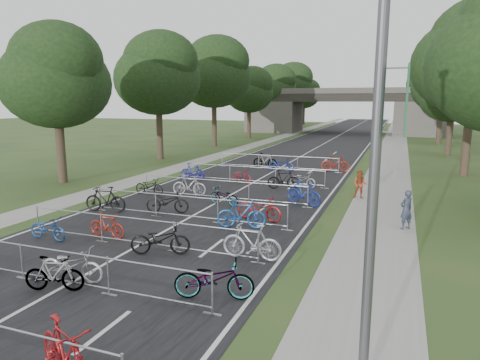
# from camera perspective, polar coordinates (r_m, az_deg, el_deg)

# --- Properties ---
(road) EXTENTS (11.00, 140.00, 0.01)m
(road) POSITION_cam_1_polar(r_m,az_deg,el_deg) (56.21, 11.67, 5.06)
(road) COLOR black
(road) RESTS_ON ground
(sidewalk_right) EXTENTS (3.00, 140.00, 0.01)m
(sidewalk_right) POSITION_cam_1_polar(r_m,az_deg,el_deg) (55.54, 19.87, 4.58)
(sidewalk_right) COLOR gray
(sidewalk_right) RESTS_ON ground
(sidewalk_left) EXTENTS (2.00, 140.00, 0.01)m
(sidewalk_left) POSITION_cam_1_polar(r_m,az_deg,el_deg) (57.84, 4.28, 5.40)
(sidewalk_left) COLOR gray
(sidewalk_left) RESTS_ON ground
(lane_markings) EXTENTS (0.12, 140.00, 0.00)m
(lane_markings) POSITION_cam_1_polar(r_m,az_deg,el_deg) (56.21, 11.67, 5.05)
(lane_markings) COLOR silver
(lane_markings) RESTS_ON ground
(overpass_bridge) EXTENTS (31.00, 8.00, 7.05)m
(overpass_bridge) POSITION_cam_1_polar(r_m,az_deg,el_deg) (70.84, 13.72, 8.93)
(overpass_bridge) COLOR #494741
(overpass_bridge) RESTS_ON ground
(lamppost) EXTENTS (0.61, 0.65, 8.21)m
(lamppost) POSITION_cam_1_polar(r_m,az_deg,el_deg) (7.36, 17.83, 2.87)
(lamppost) COLOR #4C4C51
(lamppost) RESTS_ON ground
(tree_left_0) EXTENTS (6.72, 6.72, 10.25)m
(tree_left_0) POSITION_cam_1_polar(r_m,az_deg,el_deg) (29.23, -23.35, 12.26)
(tree_left_0) COLOR #33261C
(tree_left_0) RESTS_ON ground
(tree_left_1) EXTENTS (7.56, 7.56, 11.53)m
(tree_left_1) POSITION_cam_1_polar(r_m,az_deg,el_deg) (38.86, -10.83, 13.49)
(tree_left_1) COLOR #33261C
(tree_left_1) RESTS_ON ground
(tree_right_1) EXTENTS (8.18, 8.18, 12.47)m
(tree_right_1) POSITION_cam_1_polar(r_m,az_deg,el_deg) (33.62, 29.02, 13.89)
(tree_right_1) COLOR #33261C
(tree_right_1) RESTS_ON ground
(tree_left_2) EXTENTS (8.40, 8.40, 12.81)m
(tree_left_2) POSITION_cam_1_polar(r_m,az_deg,el_deg) (49.55, -3.44, 13.93)
(tree_left_2) COLOR #33261C
(tree_left_2) RESTS_ON ground
(tree_right_2) EXTENTS (6.16, 6.16, 9.39)m
(tree_right_2) POSITION_cam_1_polar(r_m,az_deg,el_deg) (45.44, 26.66, 10.42)
(tree_right_2) COLOR #33261C
(tree_right_2) RESTS_ON ground
(tree_left_3) EXTENTS (6.72, 6.72, 10.25)m
(tree_left_3) POSITION_cam_1_polar(r_m,az_deg,el_deg) (60.65, 1.29, 11.79)
(tree_left_3) COLOR #33261C
(tree_left_3) RESTS_ON ground
(tree_right_3) EXTENTS (7.17, 7.17, 10.93)m
(tree_right_3) POSITION_cam_1_polar(r_m,az_deg,el_deg) (57.42, 25.53, 11.29)
(tree_right_3) COLOR #33261C
(tree_right_3) RESTS_ON ground
(tree_left_4) EXTENTS (7.56, 7.56, 11.53)m
(tree_left_4) POSITION_cam_1_polar(r_m,az_deg,el_deg) (72.10, 4.52, 12.22)
(tree_left_4) COLOR #33261C
(tree_left_4) RESTS_ON ground
(tree_right_4) EXTENTS (8.18, 8.18, 12.47)m
(tree_right_4) POSITION_cam_1_polar(r_m,az_deg,el_deg) (69.41, 24.79, 11.86)
(tree_right_4) COLOR #33261C
(tree_right_4) RESTS_ON ground
(tree_left_5) EXTENTS (8.40, 8.40, 12.81)m
(tree_left_5) POSITION_cam_1_polar(r_m,az_deg,el_deg) (83.71, 6.87, 12.50)
(tree_left_5) COLOR #33261C
(tree_left_5) RESTS_ON ground
(tree_right_5) EXTENTS (6.16, 6.16, 9.39)m
(tree_right_5) POSITION_cam_1_polar(r_m,az_deg,el_deg) (81.34, 24.11, 10.20)
(tree_right_5) COLOR #33261C
(tree_right_5) RESTS_ON ground
(tree_left_6) EXTENTS (6.72, 6.72, 10.25)m
(tree_left_6) POSITION_cam_1_polar(r_m,az_deg,el_deg) (95.36, 8.60, 11.24)
(tree_left_6) COLOR #33261C
(tree_left_6) RESTS_ON ground
(tree_right_6) EXTENTS (7.17, 7.17, 10.93)m
(tree_right_6) POSITION_cam_1_polar(r_m,az_deg,el_deg) (93.34, 23.75, 10.76)
(tree_right_6) COLOR #33261C
(tree_right_6) RESTS_ON ground
(barrier_row_1) EXTENTS (9.70, 0.08, 1.10)m
(barrier_row_1) POSITION_cam_1_polar(r_m,az_deg,el_deg) (13.26, -22.51, -10.83)
(barrier_row_1) COLOR gray
(barrier_row_1) RESTS_ON ground
(barrier_row_2) EXTENTS (9.70, 0.08, 1.10)m
(barrier_row_2) POSITION_cam_1_polar(r_m,az_deg,el_deg) (15.90, -13.63, -6.76)
(barrier_row_2) COLOR gray
(barrier_row_2) RESTS_ON ground
(barrier_row_3) EXTENTS (9.70, 0.08, 1.10)m
(barrier_row_3) POSITION_cam_1_polar(r_m,az_deg,el_deg) (19.03, -7.21, -3.67)
(barrier_row_3) COLOR gray
(barrier_row_3) RESTS_ON ground
(barrier_row_4) EXTENTS (9.70, 0.08, 1.10)m
(barrier_row_4) POSITION_cam_1_polar(r_m,az_deg,el_deg) (22.55, -2.49, -1.35)
(barrier_row_4) COLOR gray
(barrier_row_4) RESTS_ON ground
(barrier_row_5) EXTENTS (9.70, 0.08, 1.10)m
(barrier_row_5) POSITION_cam_1_polar(r_m,az_deg,el_deg) (27.14, 1.64, 0.69)
(barrier_row_5) COLOR gray
(barrier_row_5) RESTS_ON ground
(barrier_row_6) EXTENTS (9.70, 0.08, 1.10)m
(barrier_row_6) POSITION_cam_1_polar(r_m,az_deg,el_deg) (32.80, 5.05, 2.38)
(barrier_row_6) COLOR gray
(barrier_row_6) RESTS_ON ground
(bike_3) EXTENTS (2.16, 1.39, 1.26)m
(bike_3) POSITION_cam_1_polar(r_m,az_deg,el_deg) (9.02, -22.18, -20.75)
(bike_3) COLOR maroon
(bike_3) RESTS_ON ground
(bike_5) EXTENTS (2.05, 0.95, 1.04)m
(bike_5) POSITION_cam_1_polar(r_m,az_deg,el_deg) (13.49, -21.52, -10.51)
(bike_5) COLOR #95979C
(bike_5) RESTS_ON ground
(bike_6) EXTENTS (1.74, 0.97, 1.01)m
(bike_6) POSITION_cam_1_polar(r_m,az_deg,el_deg) (13.07, -23.52, -11.42)
(bike_6) COLOR gray
(bike_6) RESTS_ON ground
(bike_7) EXTENTS (2.26, 1.33, 1.12)m
(bike_7) POSITION_cam_1_polar(r_m,az_deg,el_deg) (11.59, -3.48, -13.06)
(bike_7) COLOR gray
(bike_7) RESTS_ON ground
(bike_8) EXTENTS (1.75, 0.69, 0.90)m
(bike_8) POSITION_cam_1_polar(r_m,az_deg,el_deg) (17.75, -24.25, -5.90)
(bike_8) COLOR navy
(bike_8) RESTS_ON ground
(bike_9) EXTENTS (1.71, 0.61, 1.01)m
(bike_9) POSITION_cam_1_polar(r_m,az_deg,el_deg) (17.16, -17.34, -5.81)
(bike_9) COLOR maroon
(bike_9) RESTS_ON ground
(bike_10) EXTENTS (2.15, 1.38, 1.07)m
(bike_10) POSITION_cam_1_polar(r_m,az_deg,el_deg) (14.95, -10.59, -7.81)
(bike_10) COLOR black
(bike_10) RESTS_ON ground
(bike_11) EXTENTS (2.04, 0.60, 1.22)m
(bike_11) POSITION_cam_1_polar(r_m,az_deg,el_deg) (14.22, 1.58, -8.26)
(bike_11) COLOR #A2A3A9
(bike_11) RESTS_ON ground
(bike_12) EXTENTS (2.11, 0.88, 1.23)m
(bike_12) POSITION_cam_1_polar(r_m,az_deg,el_deg) (21.09, -17.51, -2.49)
(bike_12) COLOR black
(bike_12) RESTS_ON ground
(bike_13) EXTENTS (2.13, 1.19, 1.06)m
(bike_13) POSITION_cam_1_polar(r_m,az_deg,el_deg) (20.25, -9.66, -2.92)
(bike_13) COLOR black
(bike_13) RESTS_ON ground
(bike_14) EXTENTS (2.11, 1.03, 1.22)m
(bike_14) POSITION_cam_1_polar(r_m,az_deg,el_deg) (17.55, 0.17, -4.59)
(bike_14) COLOR #1C509B
(bike_14) RESTS_ON ground
(bike_15) EXTENTS (2.20, 1.05, 1.11)m
(bike_15) POSITION_cam_1_polar(r_m,az_deg,el_deg) (18.74, 2.61, -3.79)
(bike_15) COLOR maroon
(bike_15) RESTS_ON ground
(bike_16) EXTENTS (1.84, 0.72, 0.95)m
(bike_16) POSITION_cam_1_polar(r_m,az_deg,el_deg) (24.39, -12.00, -0.83)
(bike_16) COLOR black
(bike_16) RESTS_ON ground
(bike_17) EXTENTS (2.00, 0.72, 1.18)m
(bike_17) POSITION_cam_1_polar(r_m,az_deg,el_deg) (23.71, -6.79, -0.72)
(bike_17) COLOR #939299
(bike_17) RESTS_ON ground
(bike_18) EXTENTS (1.80, 1.00, 0.89)m
(bike_18) POSITION_cam_1_polar(r_m,az_deg,el_deg) (21.48, -2.17, -2.22)
(bike_18) COLOR gray
(bike_18) RESTS_ON ground
(bike_19) EXTENTS (2.12, 1.37, 1.24)m
(bike_19) POSITION_cam_1_polar(r_m,az_deg,el_deg) (21.67, 8.49, -1.75)
(bike_19) COLOR navy
(bike_19) RESTS_ON ground
(bike_20) EXTENTS (1.86, 0.66, 1.09)m
(bike_20) POSITION_cam_1_polar(r_m,az_deg,el_deg) (28.51, -6.33, 1.12)
(bike_20) COLOR navy
(bike_20) RESTS_ON ground
(bike_21) EXTENTS (1.83, 1.37, 0.92)m
(bike_21) POSITION_cam_1_polar(r_m,az_deg,el_deg) (27.23, 0.26, 0.55)
(bike_21) COLOR maroon
(bike_21) RESTS_ON ground
(bike_22) EXTENTS (1.97, 1.23, 1.14)m
(bike_22) POSITION_cam_1_polar(r_m,az_deg,el_deg) (25.56, 5.81, 0.09)
(bike_22) COLOR black
(bike_22) RESTS_ON ground
(bike_23) EXTENTS (1.92, 1.22, 0.95)m
(bike_23) POSITION_cam_1_polar(r_m,az_deg,el_deg) (26.19, 8.34, 0.07)
(bike_23) COLOR #999AA0
(bike_23) RESTS_ON ground
(bike_25) EXTENTS (1.93, 0.56, 1.15)m
(bike_25) POSITION_cam_1_polar(r_m,az_deg,el_deg) (33.36, 3.36, 2.59)
(bike_25) COLOR gray
(bike_25) RESTS_ON ground
(bike_26) EXTENTS (2.13, 1.06, 1.07)m
(bike_26) POSITION_cam_1_polar(r_m,az_deg,el_deg) (31.84, 5.53, 2.10)
(bike_26) COLOR navy
(bike_26) RESTS_ON ground
(bike_27) EXTENTS (2.13, 0.72, 1.26)m
(bike_27) POSITION_cam_1_polar(r_m,az_deg,el_deg) (32.26, 12.60, 2.18)
(bike_27) COLOR maroon
(bike_27) RESTS_ON ground
(pedestrian_a) EXTENTS (0.70, 0.69, 1.63)m
(pedestrian_a) POSITION_cam_1_polar(r_m,az_deg,el_deg) (18.69, 21.29, -3.74)
(pedestrian_a) COLOR #2C3242
(pedestrian_a) RESTS_ON ground
(pedestrian_b) EXTENTS (0.78, 0.63, 1.53)m
(pedestrian_b) POSITION_cam_1_polar(r_m,az_deg,el_deg) (23.75, 15.71, -0.59)
(pedestrian_b) COLOR #9B4121
(pedestrian_b) RESTS_ON ground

